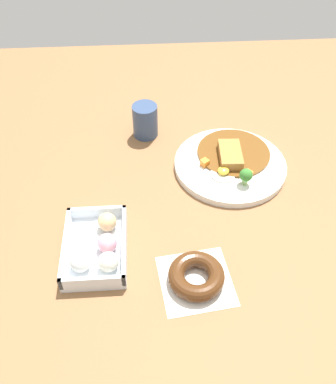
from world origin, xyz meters
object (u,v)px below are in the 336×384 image
Objects in this scene: curry_plate at (230,163)px; chocolate_ring_donut at (196,276)px; donut_box at (98,248)px; coffee_mug at (145,121)px.

chocolate_ring_donut is at bearing 159.26° from curry_plate.
donut_box is 0.43m from coffee_mug.
curry_plate reaches higher than chocolate_ring_donut.
donut_box is at bearing 68.02° from chocolate_ring_donut.
curry_plate is at bearing -125.18° from coffee_mug.
coffee_mug reaches higher than donut_box.
curry_plate is 1.79× the size of chocolate_ring_donut.
donut_box is (-0.26, 0.33, 0.01)m from curry_plate.
donut_box is at bearing 164.61° from coffee_mug.
donut_box is 1.19× the size of chocolate_ring_donut.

